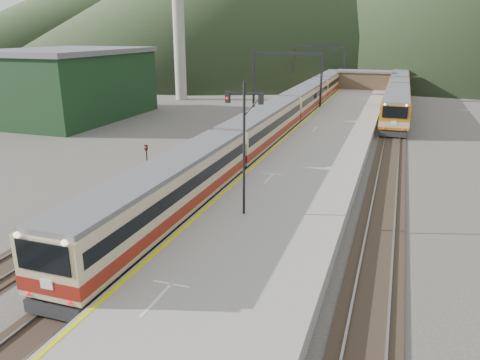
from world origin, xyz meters
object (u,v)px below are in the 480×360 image
(worker, at_px, (43,257))
(main_train, at_px, (288,112))
(signal_mast, at_px, (244,136))
(second_train, at_px, (399,87))

(worker, bearing_deg, main_train, -83.96)
(signal_mast, bearing_deg, main_train, 98.30)
(second_train, distance_m, worker, 67.00)
(main_train, bearing_deg, signal_mast, -81.70)
(second_train, bearing_deg, main_train, -111.63)
(second_train, bearing_deg, worker, -102.37)
(main_train, distance_m, second_train, 31.20)
(second_train, height_order, signal_mast, signal_mast)
(main_train, xyz_separation_m, worker, (-2.85, -36.43, -1.07))
(main_train, height_order, worker, main_train)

